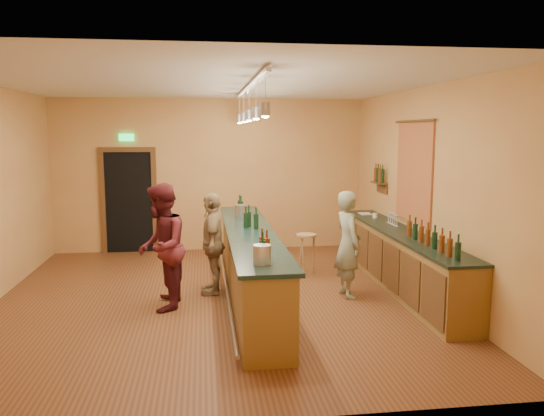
{
  "coord_description": "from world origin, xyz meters",
  "views": [
    {
      "loc": [
        -0.17,
        -7.79,
        2.5
      ],
      "look_at": [
        0.89,
        0.2,
        1.35
      ],
      "focal_mm": 35.0,
      "sensor_mm": 36.0,
      "label": 1
    }
  ],
  "objects": [
    {
      "name": "floor",
      "position": [
        0.0,
        0.0,
        0.0
      ],
      "size": [
        7.0,
        7.0,
        0.0
      ],
      "primitive_type": "plane",
      "color": "#592B19",
      "rests_on": "ground"
    },
    {
      "name": "ceiling",
      "position": [
        0.0,
        0.0,
        3.2
      ],
      "size": [
        6.5,
        7.0,
        0.02
      ],
      "primitive_type": "cube",
      "color": "silver",
      "rests_on": "wall_back"
    },
    {
      "name": "wall_back",
      "position": [
        0.0,
        3.5,
        1.6
      ],
      "size": [
        6.5,
        0.02,
        3.2
      ],
      "primitive_type": "cube",
      "color": "#BF7A47",
      "rests_on": "floor"
    },
    {
      "name": "wall_front",
      "position": [
        0.0,
        -3.5,
        1.6
      ],
      "size": [
        6.5,
        0.02,
        3.2
      ],
      "primitive_type": "cube",
      "color": "#BF7A47",
      "rests_on": "floor"
    },
    {
      "name": "wall_right",
      "position": [
        3.25,
        0.0,
        1.6
      ],
      "size": [
        0.02,
        7.0,
        3.2
      ],
      "primitive_type": "cube",
      "color": "#BF7A47",
      "rests_on": "floor"
    },
    {
      "name": "doorway",
      "position": [
        -1.7,
        3.47,
        1.13
      ],
      "size": [
        1.15,
        0.09,
        2.48
      ],
      "color": "black",
      "rests_on": "wall_back"
    },
    {
      "name": "tapestry",
      "position": [
        3.23,
        0.4,
        1.85
      ],
      "size": [
        0.03,
        1.4,
        1.6
      ],
      "primitive_type": "cube",
      "color": "#A32029",
      "rests_on": "wall_right"
    },
    {
      "name": "bottle_shelf",
      "position": [
        3.17,
        1.9,
        1.67
      ],
      "size": [
        0.17,
        0.55,
        0.54
      ],
      "color": "#492C16",
      "rests_on": "wall_right"
    },
    {
      "name": "back_counter",
      "position": [
        2.97,
        0.18,
        0.49
      ],
      "size": [
        0.6,
        4.55,
        1.27
      ],
      "color": "brown",
      "rests_on": "floor"
    },
    {
      "name": "tasting_bar",
      "position": [
        0.52,
        -0.0,
        0.61
      ],
      "size": [
        0.73,
        5.1,
        1.38
      ],
      "color": "brown",
      "rests_on": "floor"
    },
    {
      "name": "pendant_track",
      "position": [
        0.52,
        -0.0,
        2.98
      ],
      "size": [
        0.11,
        4.6,
        0.5
      ],
      "color": "silver",
      "rests_on": "ceiling"
    },
    {
      "name": "bartender",
      "position": [
        2.01,
        -0.11,
        0.82
      ],
      "size": [
        0.47,
        0.64,
        1.63
      ],
      "primitive_type": "imported",
      "rotation": [
        0.0,
        0.0,
        1.7
      ],
      "color": "gray",
      "rests_on": "floor"
    },
    {
      "name": "customer_a",
      "position": [
        -0.76,
        -0.33,
        0.9
      ],
      "size": [
        0.73,
        0.91,
        1.8
      ],
      "primitive_type": "imported",
      "rotation": [
        0.0,
        0.0,
        -1.63
      ],
      "color": "#59191E",
      "rests_on": "floor"
    },
    {
      "name": "customer_b",
      "position": [
        -0.03,
        0.32,
        0.79
      ],
      "size": [
        0.45,
        0.96,
        1.59
      ],
      "primitive_type": "imported",
      "rotation": [
        0.0,
        0.0,
        -1.64
      ],
      "color": "#997A51",
      "rests_on": "floor"
    },
    {
      "name": "bar_stool",
      "position": [
        1.61,
        1.15,
        0.6
      ],
      "size": [
        0.36,
        0.36,
        0.74
      ],
      "rotation": [
        0.0,
        0.0,
        -0.01
      ],
      "color": "olive",
      "rests_on": "floor"
    }
  ]
}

